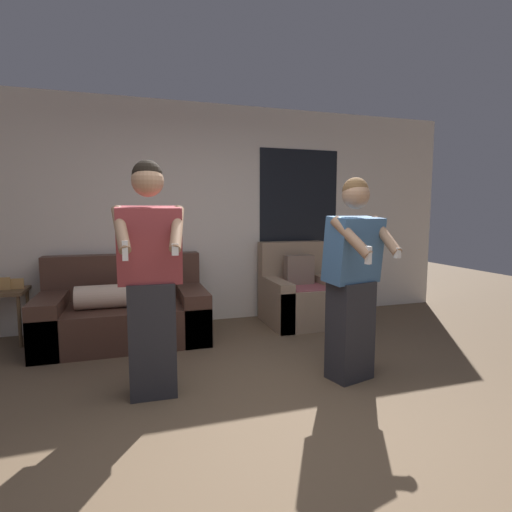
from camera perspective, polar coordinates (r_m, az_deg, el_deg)
name	(u,v)px	position (r m, az deg, el deg)	size (l,w,h in m)	color
ground_plane	(277,439)	(2.69, 3.03, -24.66)	(14.00, 14.00, 0.00)	brown
wall_back	(200,214)	(5.05, -7.99, 5.93)	(6.97, 0.07, 2.70)	silver
couch	(125,312)	(4.58, -18.21, -7.65)	(1.70, 1.00, 0.90)	#472D23
armchair	(299,296)	(5.05, 6.20, -5.68)	(0.86, 0.85, 1.00)	#937A60
side_table	(4,298)	(4.95, -32.29, -5.12)	(0.42, 0.45, 0.73)	brown
person_left	(151,279)	(3.04, -14.83, -3.24)	(0.52, 0.48, 1.76)	#28282D
person_right	(353,280)	(3.35, 13.66, -3.39)	(0.53, 0.56, 1.66)	#28282D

